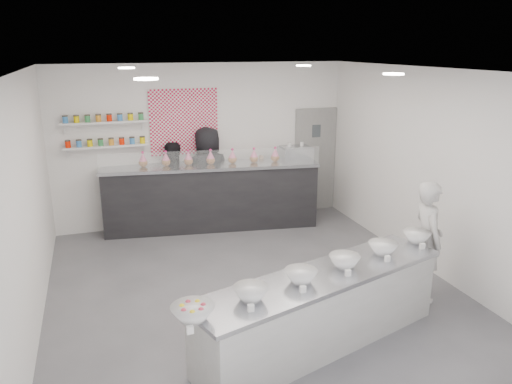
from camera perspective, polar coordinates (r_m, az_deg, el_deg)
floor at (r=7.19m, az=-0.49°, el=-10.87°), size 6.00×6.00×0.00m
ceiling at (r=6.40m, az=-0.56°, el=13.76°), size 6.00×6.00×0.00m
back_wall at (r=9.47m, az=-6.05°, el=5.39°), size 5.50×0.00×5.50m
left_wall at (r=6.40m, az=-24.69°, el=-1.42°), size 0.00×6.00×6.00m
right_wall at (r=7.89m, az=18.90°, el=2.36°), size 0.00×6.00×6.00m
back_door at (r=10.25m, az=6.75°, el=3.64°), size 0.88×0.04×2.10m
pattern_panel at (r=9.30m, az=-8.23°, el=7.93°), size 1.25×0.03×1.20m
jar_shelf_lower at (r=9.15m, az=-16.74°, el=5.04°), size 1.45×0.22×0.04m
jar_shelf_upper at (r=9.08m, az=-16.96°, el=7.63°), size 1.45×0.22×0.04m
preserve_jars at (r=9.08m, az=-16.88°, el=6.75°), size 1.45×0.10×0.56m
downlight_0 at (r=5.13m, az=-12.46°, el=12.51°), size 0.24×0.24×0.02m
downlight_1 at (r=6.09m, az=15.44°, el=12.87°), size 0.24×0.24×0.02m
downlight_2 at (r=7.72m, az=-14.58°, el=13.56°), size 0.24×0.24×0.02m
downlight_3 at (r=8.39m, az=5.45°, el=14.19°), size 0.24×0.24×0.02m
prep_counter at (r=5.82m, az=7.52°, el=-13.21°), size 3.26×1.65×0.87m
back_bar at (r=9.28m, az=-5.10°, el=-0.48°), size 3.99×1.26×1.22m
sneeze_guard at (r=8.76m, az=-5.02°, el=3.72°), size 3.83×0.56×0.33m
espresso_ledge at (r=9.94m, az=3.16°, el=-0.20°), size 1.23×0.39×0.92m
espresso_machine at (r=9.86m, az=4.51°, el=3.78°), size 0.61×0.42×0.47m
cup_stacks at (r=9.60m, az=0.15°, el=3.16°), size 0.24×0.24×0.36m
prep_bowls at (r=5.58m, az=7.72°, el=-8.67°), size 3.58×1.52×0.14m
label_cards at (r=5.16m, az=8.49°, el=-11.38°), size 3.31×0.04×0.07m
cookie_bags at (r=9.09m, az=-5.22°, el=4.02°), size 2.55×0.51×0.28m
woman_prep at (r=7.00m, az=18.96°, el=-5.29°), size 0.52×0.67×1.63m
staff_left at (r=9.34m, az=-9.59°, el=0.75°), size 0.89×0.75×1.62m
staff_right at (r=9.43m, az=-5.48°, el=1.81°), size 0.97×0.69×1.86m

